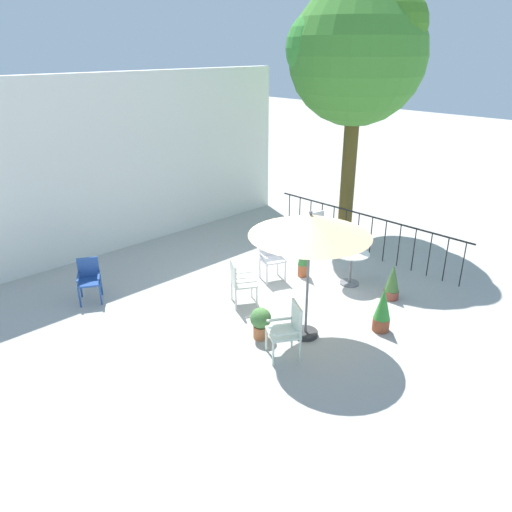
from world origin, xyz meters
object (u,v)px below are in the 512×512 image
cafe_table_0 (351,262)px  potted_plant_1 (382,310)px  patio_chair_0 (89,277)px  potted_plant_0 (304,257)px  shade_tree (357,55)px  patio_chair_4 (240,280)px  patio_chair_2 (313,225)px  patio_chair_3 (289,327)px  patio_umbrella_0 (310,226)px  potted_plant_3 (392,282)px  potted_plant_2 (261,321)px  patio_chair_1 (271,254)px

cafe_table_0 → potted_plant_1: 1.88m
patio_chair_0 → potted_plant_0: bearing=-30.2°
shade_tree → patio_chair_4: size_ratio=6.84×
patio_chair_0 → patio_chair_2: 5.59m
patio_chair_3 → potted_plant_0: size_ratio=1.03×
shade_tree → patio_chair_0: 8.04m
patio_umbrella_0 → potted_plant_3: patio_umbrella_0 is taller
potted_plant_2 → shade_tree: bearing=22.4°
patio_chair_1 → patio_chair_2: size_ratio=1.11×
patio_chair_2 → potted_plant_1: (-2.34, -3.52, -0.11)m
patio_chair_0 → patio_chair_3: patio_chair_3 is taller
patio_chair_1 → patio_chair_2: 2.32m
patio_chair_1 → patio_chair_4: bearing=-162.9°
patio_chair_3 → patio_chair_4: patio_chair_3 is taller
potted_plant_1 → shade_tree: bearing=43.5°
shade_tree → patio_chair_3: 7.39m
patio_chair_3 → potted_plant_1: 1.87m
patio_chair_3 → potted_plant_3: bearing=-2.1°
patio_chair_3 → potted_plant_3: patio_chair_3 is taller
potted_plant_2 → potted_plant_3: size_ratio=0.76×
patio_umbrella_0 → patio_chair_3: 1.65m
shade_tree → potted_plant_3: size_ratio=8.17×
patio_chair_1 → potted_plant_1: size_ratio=1.19×
shade_tree → patio_umbrella_0: shade_tree is taller
potted_plant_1 → potted_plant_3: bearing=23.9°
patio_chair_0 → patio_chair_3: bearing=-71.2°
patio_chair_3 → potted_plant_3: (2.94, -0.11, -0.16)m
potted_plant_3 → patio_chair_0: bearing=136.1°
cafe_table_0 → patio_chair_3: bearing=-163.4°
potted_plant_0 → patio_chair_2: bearing=33.5°
potted_plant_2 → cafe_table_0: bearing=3.6°
potted_plant_0 → potted_plant_1: bearing=-106.4°
potted_plant_0 → potted_plant_1: size_ratio=1.08×
patio_umbrella_0 → patio_chair_0: size_ratio=2.71×
patio_chair_0 → patio_chair_4: bearing=-48.2°
shade_tree → patio_chair_0: (-6.90, 1.10, -3.97)m
patio_umbrella_0 → potted_plant_0: (1.81, 1.62, -1.57)m
patio_chair_3 → patio_chair_0: bearing=108.8°
patio_umbrella_0 → patio_chair_1: (1.21, 2.02, -1.46)m
patio_umbrella_0 → potted_plant_3: 2.84m
potted_plant_0 → potted_plant_3: size_ratio=1.20×
patio_umbrella_0 → patio_chair_0: bearing=117.8°
shade_tree → patio_chair_0: bearing=170.9°
patio_chair_0 → patio_chair_4: 2.98m
potted_plant_0 → potted_plant_2: bearing=-155.1°
patio_chair_0 → patio_chair_3: size_ratio=0.91×
cafe_table_0 → potted_plant_0: potted_plant_0 is taller
patio_chair_3 → patio_chair_1: bearing=49.8°
patio_umbrella_0 → potted_plant_2: (-0.61, 0.50, -1.70)m
patio_chair_1 → cafe_table_0: bearing=-53.1°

